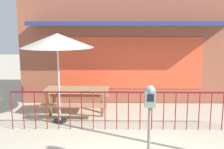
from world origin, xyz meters
name	(u,v)px	position (x,y,z in m)	size (l,w,h in m)	color
pub_storefront	(130,23)	(0.00, 4.44, 2.64)	(7.23, 1.47, 5.32)	#522515
patio_fence_front	(134,104)	(0.00, 1.85, 0.66)	(6.10, 0.04, 0.97)	maroon
picnic_table_left	(77,94)	(-1.58, 2.98, 0.61)	(1.82, 1.39, 0.79)	#9C7D54
patio_umbrella	(57,41)	(-1.96, 2.38, 2.16)	(1.87, 1.87, 2.36)	#1F2527
parking_meter_near	(150,106)	(0.11, -0.18, 1.21)	(0.18, 0.17, 1.57)	slate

